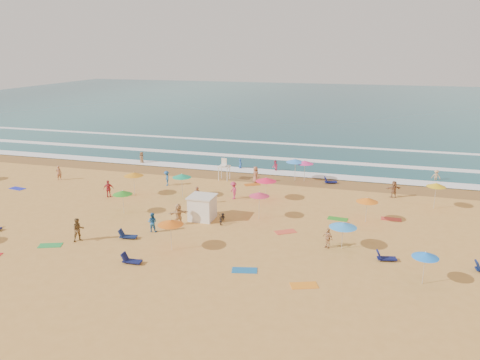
# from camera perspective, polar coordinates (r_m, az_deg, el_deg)

# --- Properties ---
(ground) EXTENTS (220.00, 220.00, 0.00)m
(ground) POSITION_cam_1_polar(r_m,az_deg,el_deg) (42.53, -4.33, -3.92)
(ground) COLOR gold
(ground) RESTS_ON ground
(ocean) EXTENTS (220.00, 140.00, 0.18)m
(ocean) POSITION_cam_1_polar(r_m,az_deg,el_deg) (123.08, 9.54, 9.04)
(ocean) COLOR #0C4756
(ocean) RESTS_ON ground
(wet_sand) EXTENTS (220.00, 220.00, 0.00)m
(wet_sand) POSITION_cam_1_polar(r_m,az_deg,el_deg) (53.85, 0.29, 0.43)
(wet_sand) COLOR olive
(wet_sand) RESTS_ON ground
(surf_foam) EXTENTS (200.00, 18.70, 0.05)m
(surf_foam) POSITION_cam_1_polar(r_m,az_deg,el_deg) (62.09, 2.52, 2.62)
(surf_foam) COLOR white
(surf_foam) RESTS_ON ground
(cabana) EXTENTS (2.00, 2.00, 2.00)m
(cabana) POSITION_cam_1_polar(r_m,az_deg,el_deg) (40.55, -4.62, -3.44)
(cabana) COLOR white
(cabana) RESTS_ON ground
(cabana_roof) EXTENTS (2.20, 2.20, 0.12)m
(cabana_roof) POSITION_cam_1_polar(r_m,az_deg,el_deg) (40.21, -4.65, -2.01)
(cabana_roof) COLOR silver
(cabana_roof) RESTS_ON cabana
(bicycle) EXTENTS (0.88, 1.87, 0.95)m
(bicycle) POSITION_cam_1_polar(r_m,az_deg,el_deg) (39.86, -2.19, -4.55)
(bicycle) COLOR black
(bicycle) RESTS_ON ground
(lifeguard_stand) EXTENTS (1.20, 1.20, 2.10)m
(lifeguard_stand) POSITION_cam_1_polar(r_m,az_deg,el_deg) (52.28, -1.94, 1.13)
(lifeguard_stand) COLOR white
(lifeguard_stand) RESTS_ON ground
(beach_umbrellas) EXTENTS (65.25, 26.78, 0.80)m
(beach_umbrellas) POSITION_cam_1_polar(r_m,az_deg,el_deg) (41.80, -1.14, -1.16)
(beach_umbrellas) COLOR #E73389
(beach_umbrellas) RESTS_ON ground
(loungers) EXTENTS (57.64, 24.44, 0.34)m
(loungers) POSITION_cam_1_polar(r_m,az_deg,el_deg) (37.86, 0.14, -6.18)
(loungers) COLOR #0E164A
(loungers) RESTS_ON ground
(towels) EXTENTS (39.49, 23.96, 0.03)m
(towels) POSITION_cam_1_polar(r_m,az_deg,el_deg) (38.98, -2.42, -5.76)
(towels) COLOR red
(towels) RESTS_ON ground
(beachgoers) EXTENTS (48.54, 26.50, 2.11)m
(beachgoers) POSITION_cam_1_polar(r_m,az_deg,el_deg) (46.19, -3.47, -1.23)
(beachgoers) COLOR brown
(beachgoers) RESTS_ON ground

